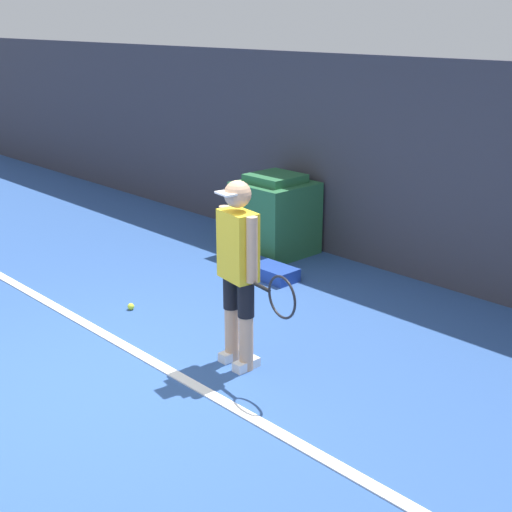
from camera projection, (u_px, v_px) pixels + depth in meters
name	position (u px, v px, depth m)	size (l,w,h in m)	color
ground_plane	(101.00, 383.00, 5.76)	(24.00, 24.00, 0.00)	#2D5193
back_wall	(398.00, 168.00, 7.93)	(24.00, 0.10, 2.42)	#383842
court_baseline	(153.00, 362.00, 6.09)	(21.60, 0.10, 0.01)	white
tennis_player	(239.00, 267.00, 5.78)	(1.00, 0.31, 1.60)	tan
tennis_ball	(131.00, 306.00, 7.19)	(0.07, 0.07, 0.07)	#D1E533
covered_chair	(275.00, 216.00, 8.80)	(0.83, 0.83, 1.00)	#28663D
equipment_bag	(264.00, 269.00, 8.13)	(0.85, 0.32, 0.15)	#1E3D99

